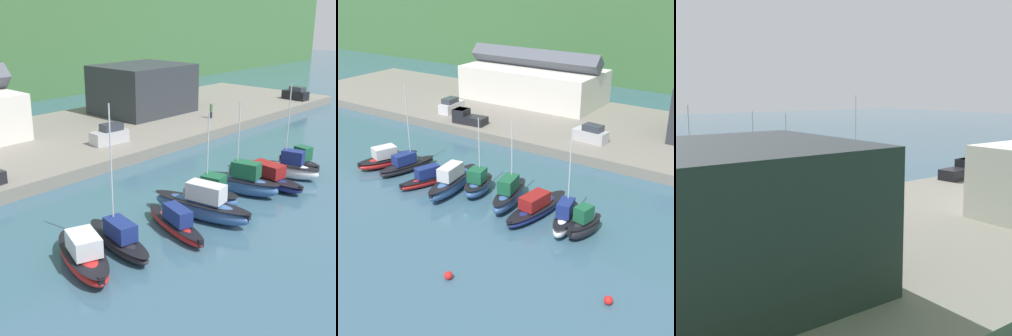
# 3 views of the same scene
# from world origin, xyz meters

# --- Properties ---
(ground_plane) EXTENTS (320.00, 320.00, 0.00)m
(ground_plane) POSITION_xyz_m (0.00, 0.00, 0.00)
(ground_plane) COLOR #385B70
(quay_promenade) EXTENTS (100.18, 23.55, 1.21)m
(quay_promenade) POSITION_xyz_m (0.00, 24.07, 0.61)
(quay_promenade) COLOR gray
(quay_promenade) RESTS_ON ground_plane
(yacht_club_building) EXTENTS (12.53, 10.32, 6.77)m
(yacht_club_building) POSITION_xyz_m (18.49, 26.40, 4.59)
(yacht_club_building) COLOR #2D3338
(yacht_club_building) RESTS_ON quay_promenade
(moored_boat_0) EXTENTS (4.62, 7.59, 2.35)m
(moored_boat_0) POSITION_xyz_m (-12.77, -0.36, 0.84)
(moored_boat_0) COLOR red
(moored_boat_0) RESTS_ON ground_plane
(moored_boat_1) EXTENTS (3.12, 7.31, 9.73)m
(moored_boat_1) POSITION_xyz_m (-9.81, -0.27, 0.79)
(moored_boat_1) COLOR black
(moored_boat_1) RESTS_ON ground_plane
(moored_boat_2) EXTENTS (3.71, 7.40, 2.04)m
(moored_boat_2) POSITION_xyz_m (-5.34, -1.33, 0.71)
(moored_boat_2) COLOR red
(moored_boat_2) RESTS_ON ground_plane
(moored_boat_3) EXTENTS (3.14, 8.57, 2.94)m
(moored_boat_3) POSITION_xyz_m (-2.30, -1.27, 1.09)
(moored_boat_3) COLOR #33568E
(moored_boat_3) RESTS_ON ground_plane
(moored_boat_4) EXTENTS (3.07, 5.12, 7.74)m
(moored_boat_4) POSITION_xyz_m (0.14, -0.25, 1.01)
(moored_boat_4) COLOR #33568E
(moored_boat_4) RESTS_ON ground_plane
(moored_boat_5) EXTENTS (3.12, 6.94, 8.15)m
(moored_boat_5) POSITION_xyz_m (4.11, -0.58, 1.11)
(moored_boat_5) COLOR #33568E
(moored_boat_5) RESTS_ON ground_plane
(moored_boat_6) EXTENTS (3.09, 8.62, 2.18)m
(moored_boat_6) POSITION_xyz_m (7.27, -0.84, 0.77)
(moored_boat_6) COLOR navy
(moored_boat_6) RESTS_ON ground_plane
(moored_boat_7) EXTENTS (2.72, 5.93, 8.89)m
(moored_boat_7) POSITION_xyz_m (10.57, -1.52, 1.03)
(moored_boat_7) COLOR white
(moored_boat_7) RESTS_ON ground_plane
(moored_boat_8) EXTENTS (2.34, 4.39, 2.80)m
(moored_boat_8) POSITION_xyz_m (12.39, -1.71, 1.04)
(moored_boat_8) COLOR black
(moored_boat_8) RESTS_ON ground_plane
(parked_car_0) EXTENTS (4.35, 2.19, 2.16)m
(parked_car_0) POSITION_xyz_m (4.31, 17.10, 2.13)
(parked_car_0) COLOR #B7B7BC
(parked_car_0) RESTS_ON quay_promenade
(parked_car_1) EXTENTS (2.22, 4.36, 2.16)m
(parked_car_1) POSITION_xyz_m (42.87, 15.34, 2.13)
(parked_car_1) COLOR black
(parked_car_1) RESTS_ON quay_promenade
(person_on_quay) EXTENTS (0.40, 0.40, 2.14)m
(person_on_quay) POSITION_xyz_m (22.04, 16.78, 2.31)
(person_on_quay) COLOR #232838
(person_on_quay) RESTS_ON quay_promenade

